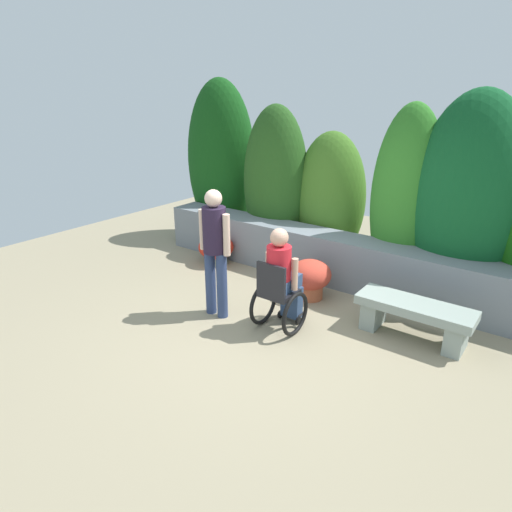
{
  "coord_description": "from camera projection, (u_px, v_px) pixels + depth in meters",
  "views": [
    {
      "loc": [
        2.96,
        -4.08,
        2.87
      ],
      "look_at": [
        -0.23,
        0.22,
        0.85
      ],
      "focal_mm": 31.48,
      "sensor_mm": 36.0,
      "label": 1
    }
  ],
  "objects": [
    {
      "name": "stone_retaining_wall",
      "position": [
        331.0,
        258.0,
        6.99
      ],
      "size": [
        6.35,
        0.57,
        0.76
      ],
      "primitive_type": "cube",
      "color": "slate",
      "rests_on": "ground"
    },
    {
      "name": "ground_plane",
      "position": [
        261.0,
        327.0,
        5.73
      ],
      "size": [
        11.55,
        11.55,
        0.0
      ],
      "primitive_type": "plane",
      "color": "gray"
    },
    {
      "name": "person_in_wheelchair",
      "position": [
        281.0,
        283.0,
        5.5
      ],
      "size": [
        0.53,
        0.66,
        1.33
      ],
      "rotation": [
        0.0,
        0.0,
        0.15
      ],
      "color": "black",
      "rests_on": "ground"
    },
    {
      "name": "flower_pot_terracotta_by_wall",
      "position": [
        216.0,
        249.0,
        7.71
      ],
      "size": [
        0.61,
        0.61,
        0.5
      ],
      "color": "gray",
      "rests_on": "ground"
    },
    {
      "name": "hedge_backdrop",
      "position": [
        353.0,
        190.0,
        7.09
      ],
      "size": [
        6.98,
        1.23,
        3.05
      ],
      "color": "#134714",
      "rests_on": "ground"
    },
    {
      "name": "person_standing_companion",
      "position": [
        215.0,
        245.0,
        5.71
      ],
      "size": [
        0.49,
        0.3,
        1.7
      ],
      "rotation": [
        0.0,
        0.0,
        0.29
      ],
      "color": "navy",
      "rests_on": "ground"
    },
    {
      "name": "flower_pot_purple_near",
      "position": [
        310.0,
        277.0,
        6.42
      ],
      "size": [
        0.6,
        0.6,
        0.58
      ],
      "color": "#BB5C3A",
      "rests_on": "ground"
    },
    {
      "name": "stone_bench",
      "position": [
        414.0,
        315.0,
        5.39
      ],
      "size": [
        1.37,
        0.47,
        0.46
      ],
      "rotation": [
        0.0,
        0.0,
        -0.07
      ],
      "color": "#8E9B92",
      "rests_on": "ground"
    }
  ]
}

